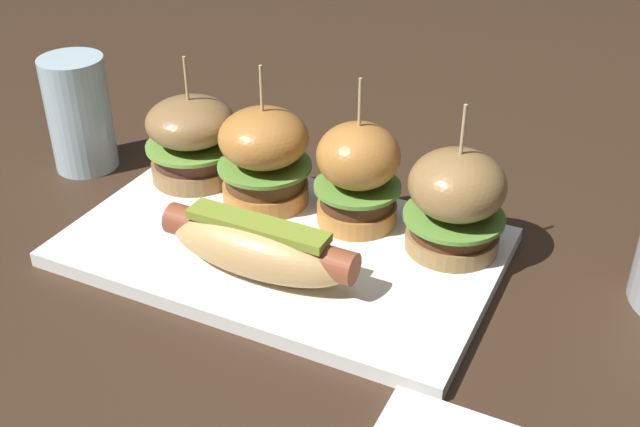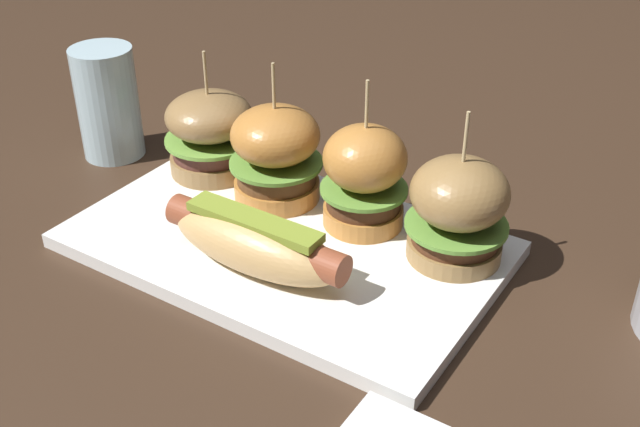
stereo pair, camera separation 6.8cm
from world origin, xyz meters
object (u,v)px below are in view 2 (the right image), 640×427
Objects in this scene: platter_main at (285,244)px; water_glass at (108,103)px; hot_dog at (255,242)px; slider_center_right at (364,176)px; slider_center_left at (276,153)px; slider_far_left at (210,132)px; slider_far_right at (458,209)px.

water_glass reaches higher than platter_main.
hot_dog is 1.24× the size of slider_center_right.
hot_dog reaches higher than platter_main.
hot_dog is 1.43× the size of water_glass.
slider_center_left is at bearing 0.24° from water_glass.
slider_far_right is at bearing -1.54° from slider_far_left.
slider_center_left is at bearing 130.74° from platter_main.
slider_center_left reaches higher than water_glass.
slider_far_left is (-0.15, 0.12, 0.02)m from hot_dog.
slider_center_left reaches higher than hot_dog.
slider_far_right is at bearing 22.33° from platter_main.
slider_center_left reaches higher than slider_far_right.
slider_center_right is 0.10m from slider_far_right.
slider_center_left is 0.19m from slider_far_right.
water_glass is at bearing 168.52° from platter_main.
slider_far_right reaches higher than water_glass.
slider_far_right is 0.42m from water_glass.
water_glass is at bearing -179.76° from slider_center_left.
hot_dog is 0.19m from slider_far_left.
slider_far_right is at bearing 0.38° from slider_center_left.
water_glass is at bearing -175.95° from slider_far_left.
slider_center_left is 0.10m from slider_center_right.
slider_center_right is (0.05, 0.06, 0.06)m from platter_main.
slider_center_left is (-0.06, 0.11, 0.02)m from hot_dog.
slider_center_left reaches higher than slider_far_left.
water_glass is (-0.33, -0.01, -0.00)m from slider_center_right.
platter_main is 2.74× the size of slider_center_left.
slider_center_right is at bearing 52.67° from platter_main.
slider_far_right is (0.10, -0.00, -0.00)m from slider_center_right.
water_glass is (-0.42, -0.00, 0.00)m from slider_far_right.
hot_dog is 0.30m from water_glass.
water_glass is at bearing -178.99° from slider_center_right.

